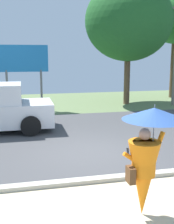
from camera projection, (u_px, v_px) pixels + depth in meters
The scene contains 4 objects.
ground_plane at pixel (76, 130), 11.70m from camera, with size 40.00×22.00×0.20m.
monk_pedestrian at pixel (147, 156), 5.25m from camera, with size 1.17×1.17×2.13m.
roadside_billboard at pixel (23, 63), 15.10m from camera, with size 2.60×0.12×3.50m.
tree_center_back at pixel (128, 21), 16.80m from camera, with size 5.14×5.14×7.27m.
Camera 1 is at (-2.02, -8.20, 3.00)m, focal length 45.82 mm.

